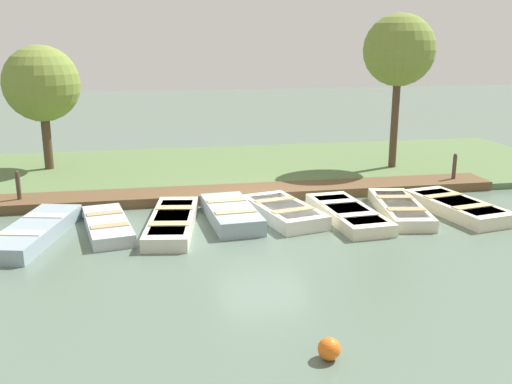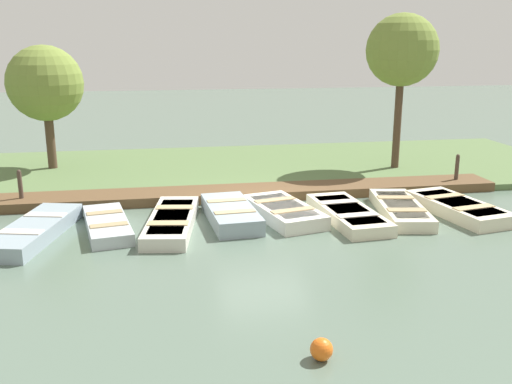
{
  "view_description": "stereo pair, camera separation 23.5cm",
  "coord_description": "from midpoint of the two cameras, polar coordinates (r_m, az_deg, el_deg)",
  "views": [
    {
      "loc": [
        14.66,
        -2.94,
        4.57
      ],
      "look_at": [
        0.28,
        -0.24,
        0.65
      ],
      "focal_mm": 40.0,
      "sensor_mm": 36.0,
      "label": 1
    },
    {
      "loc": [
        14.7,
        -2.71,
        4.57
      ],
      "look_at": [
        0.28,
        -0.24,
        0.65
      ],
      "focal_mm": 40.0,
      "sensor_mm": 36.0,
      "label": 2
    }
  ],
  "objects": [
    {
      "name": "rowboat_2",
      "position": [
        14.42,
        -7.95,
        -2.9
      ],
      "size": [
        3.65,
        1.57,
        0.35
      ],
      "rotation": [
        0.0,
        0.0,
        -0.15
      ],
      "color": "beige",
      "rests_on": "ground_plane"
    },
    {
      "name": "ground_plane",
      "position": [
        15.63,
        1.14,
        -2.01
      ],
      "size": [
        80.0,
        80.0,
        0.0
      ],
      "primitive_type": "plane",
      "color": "#566B5B"
    },
    {
      "name": "shore_bank",
      "position": [
        20.38,
        -1.5,
        2.32
      ],
      "size": [
        8.0,
        24.0,
        0.2
      ],
      "color": "#567042",
      "rests_on": "ground_plane"
    },
    {
      "name": "rowboat_4",
      "position": [
        15.05,
        3.2,
        -1.95
      ],
      "size": [
        3.01,
        1.88,
        0.39
      ],
      "rotation": [
        0.0,
        0.0,
        0.24
      ],
      "color": "silver",
      "rests_on": "ground_plane"
    },
    {
      "name": "dock_walkway",
      "position": [
        17.08,
        0.15,
        -0.04
      ],
      "size": [
        1.3,
        14.99,
        0.28
      ],
      "color": "brown",
      "rests_on": "ground_plane"
    },
    {
      "name": "rowboat_0",
      "position": [
        14.51,
        -20.84,
        -3.58
      ],
      "size": [
        3.58,
        1.85,
        0.39
      ],
      "rotation": [
        0.0,
        0.0,
        -0.24
      ],
      "color": "#8C9EA8",
      "rests_on": "ground_plane"
    },
    {
      "name": "mooring_post_near",
      "position": [
        17.15,
        -22.12,
        0.32
      ],
      "size": [
        0.12,
        0.12,
        1.09
      ],
      "color": "#47382D",
      "rests_on": "ground_plane"
    },
    {
      "name": "park_tree_left",
      "position": [
        20.37,
        14.73,
        13.46
      ],
      "size": [
        2.43,
        2.43,
        5.45
      ],
      "color": "#4C3828",
      "rests_on": "ground_plane"
    },
    {
      "name": "rowboat_5",
      "position": [
        15.11,
        9.6,
        -2.17
      ],
      "size": [
        3.34,
        1.41,
        0.34
      ],
      "rotation": [
        0.0,
        0.0,
        0.08
      ],
      "color": "beige",
      "rests_on": "ground_plane"
    },
    {
      "name": "mooring_post_far",
      "position": [
        19.16,
        19.76,
        1.99
      ],
      "size": [
        0.12,
        0.12,
        1.09
      ],
      "color": "#47382D",
      "rests_on": "ground_plane"
    },
    {
      "name": "park_tree_far_left",
      "position": [
        20.9,
        -20.02,
        10.11
      ],
      "size": [
        2.56,
        2.56,
        4.42
      ],
      "color": "#4C3828",
      "rests_on": "ground_plane"
    },
    {
      "name": "rowboat_6",
      "position": [
        15.84,
        14.66,
        -1.65
      ],
      "size": [
        3.31,
        1.57,
        0.34
      ],
      "rotation": [
        0.0,
        0.0,
        -0.17
      ],
      "color": "beige",
      "rests_on": "ground_plane"
    },
    {
      "name": "rowboat_1",
      "position": [
        14.53,
        -14.22,
        -3.16
      ],
      "size": [
        2.95,
        1.45,
        0.33
      ],
      "rotation": [
        0.0,
        0.0,
        0.18
      ],
      "color": "#B2BCC1",
      "rests_on": "ground_plane"
    },
    {
      "name": "rowboat_3",
      "position": [
        14.79,
        -2.09,
        -2.14
      ],
      "size": [
        2.91,
        1.33,
        0.43
      ],
      "rotation": [
        0.0,
        0.0,
        0.08
      ],
      "color": "#8C9EA8",
      "rests_on": "ground_plane"
    },
    {
      "name": "buoy",
      "position": [
        8.74,
        7.36,
        -15.35
      ],
      "size": [
        0.34,
        0.34,
        0.34
      ],
      "color": "orange",
      "rests_on": "ground_plane"
    },
    {
      "name": "rowboat_7",
      "position": [
        16.35,
        19.94,
        -1.49
      ],
      "size": [
        3.27,
        1.8,
        0.38
      ],
      "rotation": [
        0.0,
        0.0,
        0.19
      ],
      "color": "beige",
      "rests_on": "ground_plane"
    }
  ]
}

